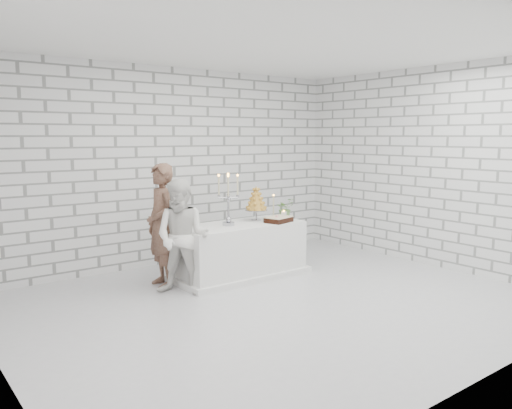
% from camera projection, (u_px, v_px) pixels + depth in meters
% --- Properties ---
extents(ground, '(6.00, 5.00, 0.01)m').
position_uv_depth(ground, '(278.00, 302.00, 6.06)').
color(ground, silver).
rests_on(ground, ground).
extents(ceiling, '(6.00, 5.00, 0.01)m').
position_uv_depth(ceiling, '(279.00, 43.00, 5.66)').
color(ceiling, white).
rests_on(ceiling, ground).
extents(wall_back, '(6.00, 0.01, 3.00)m').
position_uv_depth(wall_back, '(174.00, 166.00, 7.83)').
color(wall_back, white).
rests_on(wall_back, ground).
extents(wall_front, '(6.00, 0.01, 3.00)m').
position_uv_depth(wall_front, '(488.00, 197.00, 3.89)').
color(wall_front, white).
rests_on(wall_front, ground).
extents(wall_right, '(0.01, 5.00, 3.00)m').
position_uv_depth(wall_right, '(431.00, 167.00, 7.66)').
color(wall_right, white).
rests_on(wall_right, ground).
extents(cake_table, '(1.80, 0.80, 0.75)m').
position_uv_depth(cake_table, '(240.00, 250.00, 7.14)').
color(cake_table, white).
rests_on(cake_table, ground).
extents(groom, '(0.44, 0.62, 1.62)m').
position_uv_depth(groom, '(161.00, 226.00, 6.61)').
color(groom, brown).
rests_on(groom, ground).
extents(bride, '(0.87, 0.89, 1.45)m').
position_uv_depth(bride, '(183.00, 237.00, 6.28)').
color(bride, white).
rests_on(bride, ground).
extents(candelabra, '(0.34, 0.34, 0.72)m').
position_uv_depth(candelabra, '(228.00, 199.00, 6.92)').
color(candelabra, '#A0A0AA').
rests_on(candelabra, cake_table).
extents(croquembouche, '(0.41, 0.41, 0.50)m').
position_uv_depth(croquembouche, '(256.00, 203.00, 7.35)').
color(croquembouche, '#9A681B').
rests_on(croquembouche, cake_table).
extents(chocolate_cake, '(0.42, 0.35, 0.08)m').
position_uv_depth(chocolate_cake, '(279.00, 219.00, 7.22)').
color(chocolate_cake, black).
rests_on(chocolate_cake, cake_table).
extents(pillar_candle, '(0.09, 0.09, 0.12)m').
position_uv_depth(pillar_candle, '(284.00, 216.00, 7.43)').
color(pillar_candle, white).
rests_on(pillar_candle, cake_table).
extents(extra_taper, '(0.06, 0.06, 0.32)m').
position_uv_depth(extra_taper, '(274.00, 206.00, 7.69)').
color(extra_taper, beige).
rests_on(extra_taper, cake_table).
extents(flowers, '(0.28, 0.24, 0.30)m').
position_uv_depth(flowers, '(285.00, 208.00, 7.56)').
color(flowers, '#3F6B38').
rests_on(flowers, cake_table).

